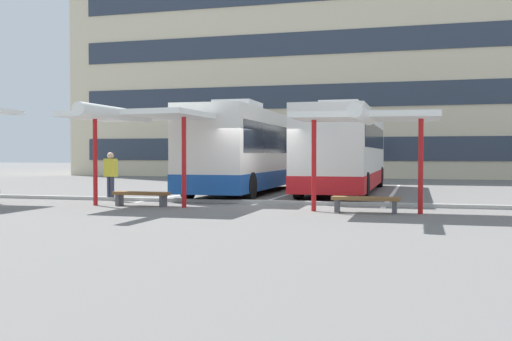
# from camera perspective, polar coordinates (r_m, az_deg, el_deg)

# --- Properties ---
(ground_plane) EXTENTS (160.00, 160.00, 0.00)m
(ground_plane) POSITION_cam_1_polar(r_m,az_deg,el_deg) (20.03, 0.26, -3.13)
(ground_plane) COLOR slate
(terminal_building) EXTENTS (41.63, 14.45, 20.91)m
(terminal_building) POSITION_cam_1_polar(r_m,az_deg,el_deg) (48.77, 9.25, 10.33)
(terminal_building) COLOR beige
(terminal_building) RESTS_ON ground
(coach_bus_0) EXTENTS (2.76, 11.11, 3.74)m
(coach_bus_0) POSITION_cam_1_polar(r_m,az_deg,el_deg) (25.30, -0.85, 1.83)
(coach_bus_0) COLOR silver
(coach_bus_0) RESTS_ON ground
(coach_bus_1) EXTENTS (2.74, 12.04, 3.75)m
(coach_bus_1) POSITION_cam_1_polar(r_m,az_deg,el_deg) (26.09, 8.48, 1.84)
(coach_bus_1) COLOR silver
(coach_bus_1) RESTS_ON ground
(lane_stripe_0) EXTENTS (0.16, 14.00, 0.01)m
(lane_stripe_0) POSITION_cam_1_polar(r_m,az_deg,el_deg) (27.15, -4.71, -1.89)
(lane_stripe_0) COLOR white
(lane_stripe_0) RESTS_ON ground
(lane_stripe_1) EXTENTS (0.16, 14.00, 0.01)m
(lane_stripe_1) POSITION_cam_1_polar(r_m,az_deg,el_deg) (26.03, 3.81, -2.04)
(lane_stripe_1) COLOR white
(lane_stripe_1) RESTS_ON ground
(lane_stripe_2) EXTENTS (0.16, 14.00, 0.01)m
(lane_stripe_2) POSITION_cam_1_polar(r_m,az_deg,el_deg) (25.52, 12.88, -2.15)
(lane_stripe_2) COLOR white
(lane_stripe_2) RESTS_ON ground
(waiting_shelter_1) EXTENTS (4.04, 5.00, 3.00)m
(waiting_shelter_1) POSITION_cam_1_polar(r_m,az_deg,el_deg) (18.90, -11.48, 5.01)
(waiting_shelter_1) COLOR red
(waiting_shelter_1) RESTS_ON ground
(bench_2) EXTENTS (1.84, 0.46, 0.45)m
(bench_2) POSITION_cam_1_polar(r_m,az_deg,el_deg) (19.30, -10.86, -2.33)
(bench_2) COLOR brown
(bench_2) RESTS_ON ground
(waiting_shelter_2) EXTENTS (3.96, 4.37, 2.84)m
(waiting_shelter_2) POSITION_cam_1_polar(r_m,az_deg,el_deg) (16.85, 10.35, 4.88)
(waiting_shelter_2) COLOR red
(waiting_shelter_2) RESTS_ON ground
(bench_3) EXTENTS (1.89, 0.46, 0.45)m
(bench_3) POSITION_cam_1_polar(r_m,az_deg,el_deg) (17.04, 10.37, -2.83)
(bench_3) COLOR brown
(bench_3) RESTS_ON ground
(platform_kerb) EXTENTS (44.00, 0.24, 0.12)m
(platform_kerb) POSITION_cam_1_polar(r_m,az_deg,el_deg) (19.85, 0.13, -3.00)
(platform_kerb) COLOR #ADADA8
(platform_kerb) RESTS_ON ground
(waiting_passenger_0) EXTENTS (0.54, 0.37, 1.70)m
(waiting_passenger_0) POSITION_cam_1_polar(r_m,az_deg,el_deg) (21.83, -13.65, -0.19)
(waiting_passenger_0) COLOR #33384C
(waiting_passenger_0) RESTS_ON ground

